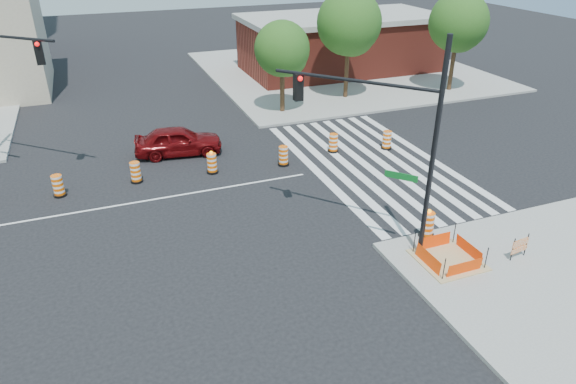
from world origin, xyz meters
name	(u,v)px	position (x,y,z in m)	size (l,w,h in m)	color
ground	(162,198)	(0.00, 0.00, 0.00)	(120.00, 120.00, 0.00)	black
sidewalk_ne	(340,70)	(18.00, 18.00, 0.07)	(22.00, 22.00, 0.15)	gray
crosswalk_east	(372,163)	(10.95, 0.00, 0.01)	(6.75, 13.50, 0.01)	silver
lane_centerline	(162,198)	(0.00, 0.00, 0.01)	(14.00, 0.12, 0.01)	silver
excavation_pit	(448,259)	(9.00, -9.00, 0.22)	(2.20, 2.20, 0.90)	tan
brick_storefront	(342,43)	(18.00, 18.00, 2.32)	(16.50, 8.50, 4.60)	maroon
red_coupe	(178,141)	(1.71, 4.80, 0.78)	(1.85, 4.61, 1.57)	#5E080A
signal_pole_se	(387,126)	(7.16, -7.01, 4.91)	(4.12, 4.63, 8.01)	black
pit_drum	(427,225)	(9.23, -7.29, 0.65)	(0.62, 0.62, 1.21)	black
barricade	(520,246)	(11.51, -9.78, 0.67)	(0.80, 0.13, 0.95)	#FD6005
tree_north_c	(283,52)	(9.45, 9.35, 4.00)	(3.52, 3.51, 5.96)	#382314
tree_north_d	(349,27)	(14.80, 10.70, 5.01)	(4.39, 4.39, 7.47)	#382314
tree_north_e	(458,25)	(22.90, 9.53, 4.78)	(4.19, 4.19, 7.12)	#382314
median_drum_2	(58,186)	(-4.33, 1.94, 0.48)	(0.60, 0.60, 1.02)	black
median_drum_3	(136,173)	(-0.86, 2.15, 0.48)	(0.60, 0.60, 1.02)	black
median_drum_4	(212,164)	(2.83, 1.85, 0.49)	(0.60, 0.60, 1.18)	black
median_drum_5	(283,156)	(6.50, 1.44, 0.48)	(0.60, 0.60, 1.02)	black
median_drum_6	(333,144)	(9.67, 2.11, 0.48)	(0.60, 0.60, 1.02)	black
median_drum_7	(387,141)	(12.63, 1.42, 0.48)	(0.60, 0.60, 1.02)	black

